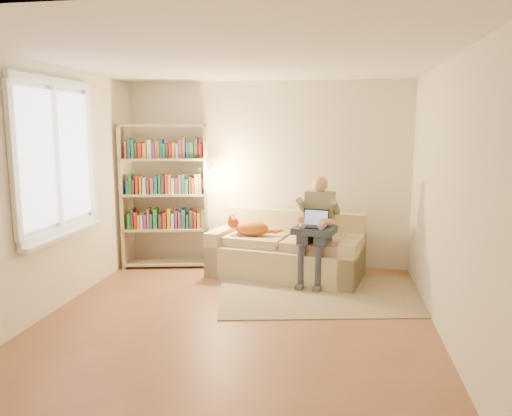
% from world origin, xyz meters
% --- Properties ---
extents(floor, '(4.50, 4.50, 0.00)m').
position_xyz_m(floor, '(0.00, 0.00, 0.00)').
color(floor, brown).
rests_on(floor, ground).
extents(ceiling, '(4.00, 4.50, 0.02)m').
position_xyz_m(ceiling, '(0.00, 0.00, 2.60)').
color(ceiling, white).
rests_on(ceiling, wall_back).
extents(wall_left, '(0.02, 4.50, 2.60)m').
position_xyz_m(wall_left, '(-2.00, 0.00, 1.30)').
color(wall_left, silver).
rests_on(wall_left, floor).
extents(wall_right, '(0.02, 4.50, 2.60)m').
position_xyz_m(wall_right, '(2.00, 0.00, 1.30)').
color(wall_right, silver).
rests_on(wall_right, floor).
extents(wall_back, '(4.00, 0.02, 2.60)m').
position_xyz_m(wall_back, '(0.00, 2.25, 1.30)').
color(wall_back, silver).
rests_on(wall_back, floor).
extents(wall_front, '(4.00, 0.02, 2.60)m').
position_xyz_m(wall_front, '(0.00, -2.25, 1.30)').
color(wall_front, silver).
rests_on(wall_front, floor).
extents(window, '(0.12, 1.52, 1.69)m').
position_xyz_m(window, '(-1.95, 0.20, 1.38)').
color(window, white).
rests_on(window, wall_left).
extents(sofa, '(2.12, 1.28, 0.84)m').
position_xyz_m(sofa, '(0.35, 1.74, 0.31)').
color(sofa, '#C2B589').
rests_on(sofa, floor).
extents(person, '(0.46, 0.63, 1.36)m').
position_xyz_m(person, '(0.76, 1.50, 0.77)').
color(person, gray).
rests_on(person, sofa).
extents(cat, '(0.69, 0.33, 0.25)m').
position_xyz_m(cat, '(-0.15, 1.72, 0.64)').
color(cat, orange).
rests_on(cat, sofa).
extents(blanket, '(0.58, 0.50, 0.08)m').
position_xyz_m(blanket, '(0.69, 1.40, 0.71)').
color(blanket, '#253140').
rests_on(blanket, person).
extents(laptop, '(0.37, 0.31, 0.29)m').
position_xyz_m(laptop, '(0.69, 1.40, 0.80)').
color(laptop, black).
rests_on(laptop, blanket).
extents(bookshelf, '(1.38, 0.55, 2.02)m').
position_xyz_m(bookshelf, '(-1.38, 1.90, 1.12)').
color(bookshelf, '#BBAD8D').
rests_on(bookshelf, floor).
extents(rug, '(2.69, 1.90, 0.01)m').
position_xyz_m(rug, '(0.88, 0.96, 0.01)').
color(rug, gray).
rests_on(rug, floor).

